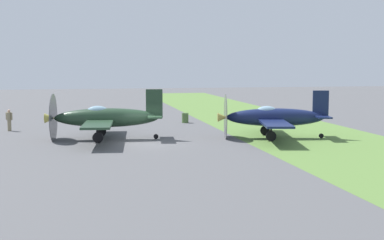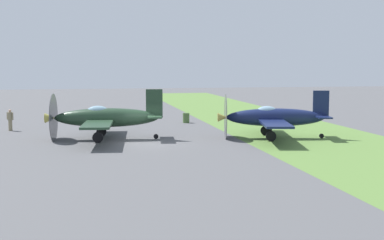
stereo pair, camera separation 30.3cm
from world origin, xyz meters
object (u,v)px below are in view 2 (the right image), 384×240
Objects in this scene: airplane_lead at (105,118)px; ground_crew_chief at (10,119)px; airplane_wingman at (273,117)px; fuel_drum at (186,118)px.

ground_crew_chief is at bearing 54.54° from airplane_lead.
ground_crew_chief is (8.15, 19.28, -0.60)m from airplane_wingman.
ground_crew_chief is at bearing 101.17° from fuel_drum.
airplane_wingman is at bearing 8.90° from ground_crew_chief.
airplane_wingman is (-1.70, -11.97, -0.05)m from airplane_lead.
airplane_wingman reaches higher than ground_crew_chief.
airplane_wingman is at bearing -158.61° from fuel_drum.
airplane_lead is 6.08× the size of ground_crew_chief.
airplane_lead is 9.77m from ground_crew_chief.
airplane_lead reaches higher than fuel_drum.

